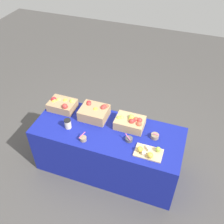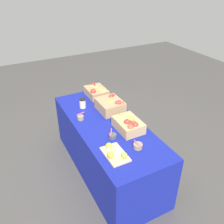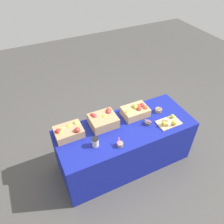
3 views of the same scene
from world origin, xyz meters
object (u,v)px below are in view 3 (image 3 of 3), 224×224
object	(u,v)px
cutting_board_front	(169,122)
apple_crate_right	(136,111)
apple_crate_left	(68,131)
sample_bowl_near	(148,123)
sample_bowl_far	(159,110)
apple_crate_middle	(103,120)
sample_bowl_mid	(120,144)
coffee_cup	(95,142)

from	to	relation	value
cutting_board_front	apple_crate_right	bearing A→B (deg)	132.39
apple_crate_left	cutting_board_front	xyz separation A→B (m)	(1.30, -0.39, -0.04)
sample_bowl_near	sample_bowl_far	xyz separation A→B (m)	(0.28, 0.15, 0.00)
apple_crate_right	sample_bowl_near	bearing A→B (deg)	-76.27
apple_crate_middle	sample_bowl_mid	world-z (taller)	apple_crate_middle
sample_bowl_far	apple_crate_left	bearing A→B (deg)	174.96
sample_bowl_far	coffee_cup	size ratio (longest dim) A/B	0.85
apple_crate_right	sample_bowl_mid	size ratio (longest dim) A/B	3.47
apple_crate_left	apple_crate_right	bearing A→B (deg)	-1.86
sample_bowl_near	sample_bowl_far	world-z (taller)	sample_bowl_far
apple_crate_right	cutting_board_front	xyz separation A→B (m)	(0.32, -0.36, -0.05)
apple_crate_right	cutting_board_front	distance (m)	0.48
apple_crate_left	apple_crate_middle	bearing A→B (deg)	-1.20
apple_crate_middle	apple_crate_right	distance (m)	0.49
apple_crate_left	sample_bowl_near	bearing A→B (deg)	-14.54
apple_crate_middle	cutting_board_front	xyz separation A→B (m)	(0.82, -0.38, -0.05)
sample_bowl_near	sample_bowl_far	size ratio (longest dim) A/B	0.89
sample_bowl_near	coffee_cup	xyz separation A→B (m)	(-0.79, -0.04, 0.04)
sample_bowl_mid	sample_bowl_far	size ratio (longest dim) A/B	0.95
apple_crate_middle	coffee_cup	bearing A→B (deg)	-128.47
coffee_cup	sample_bowl_far	bearing A→B (deg)	10.33
apple_crate_left	cutting_board_front	distance (m)	1.36
apple_crate_right	sample_bowl_mid	xyz separation A→B (m)	(-0.46, -0.41, -0.05)
apple_crate_right	sample_bowl_near	world-z (taller)	apple_crate_right
apple_crate_right	cutting_board_front	world-z (taller)	apple_crate_right
apple_crate_left	coffee_cup	xyz separation A→B (m)	(0.24, -0.31, -0.00)
apple_crate_right	sample_bowl_mid	world-z (taller)	apple_crate_right
apple_crate_middle	sample_bowl_far	distance (m)	0.84
sample_bowl_near	sample_bowl_mid	distance (m)	0.55
sample_bowl_far	apple_crate_middle	bearing A→B (deg)	172.75
sample_bowl_far	cutting_board_front	bearing A→B (deg)	-93.20
apple_crate_middle	apple_crate_right	xyz separation A→B (m)	(0.49, -0.02, -0.01)
apple_crate_right	coffee_cup	world-z (taller)	apple_crate_right
cutting_board_front	sample_bowl_mid	distance (m)	0.79
sample_bowl_mid	sample_bowl_near	bearing A→B (deg)	18.95
apple_crate_right	coffee_cup	xyz separation A→B (m)	(-0.73, -0.28, -0.01)
apple_crate_left	coffee_cup	world-z (taller)	apple_crate_left
cutting_board_front	sample_bowl_far	world-z (taller)	sample_bowl_far
apple_crate_middle	cutting_board_front	distance (m)	0.90
apple_crate_middle	sample_bowl_near	xyz separation A→B (m)	(0.55, -0.26, -0.06)
cutting_board_front	sample_bowl_far	size ratio (longest dim) A/B	2.93
apple_crate_left	sample_bowl_mid	xyz separation A→B (m)	(0.51, -0.45, -0.04)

